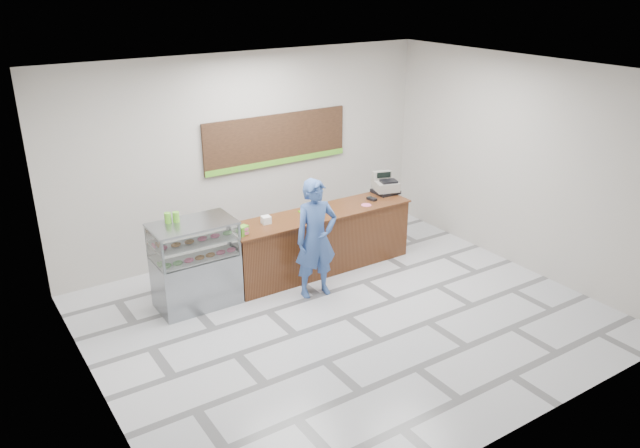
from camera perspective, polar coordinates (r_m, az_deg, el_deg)
floor at (r=9.24m, az=2.49°, el=-8.46°), size 7.00×7.00×0.00m
back_wall at (r=10.94m, az=-6.57°, el=6.31°), size 7.00×0.00×7.00m
ceiling at (r=8.05m, az=2.90°, el=13.54°), size 7.00×7.00×0.00m
sales_counter at (r=10.42m, az=0.05°, el=-1.55°), size 3.26×0.76×1.03m
display_case at (r=9.43m, az=-11.33°, el=-3.58°), size 1.22×0.72×1.33m
menu_board at (r=11.11m, az=-3.97°, el=7.62°), size 2.80×0.06×0.90m
cash_register at (r=11.16m, az=5.99°, el=3.55°), size 0.51×0.52×0.38m
card_terminal at (r=10.81m, az=4.76°, el=2.30°), size 0.12×0.19×0.04m
serving_tray at (r=10.24m, az=-0.89°, el=1.16°), size 0.33×0.24×0.02m
napkin_box at (r=9.79m, az=-4.95°, el=0.38°), size 0.15×0.15×0.12m
straw_cup at (r=9.64m, az=-7.86°, el=-0.14°), size 0.07×0.07×0.11m
promo_box at (r=9.38m, az=-7.07°, el=-0.61°), size 0.19×0.16×0.14m
donut_decal at (r=10.57m, az=4.25°, el=1.74°), size 0.17×0.17×0.00m
green_cup_left at (r=9.23m, az=-13.74°, el=0.55°), size 0.10×0.10×0.15m
green_cup_right at (r=9.24m, az=-13.02°, el=0.64°), size 0.10×0.10×0.15m
customer at (r=9.46m, az=-0.37°, el=-1.34°), size 0.74×0.53×1.87m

